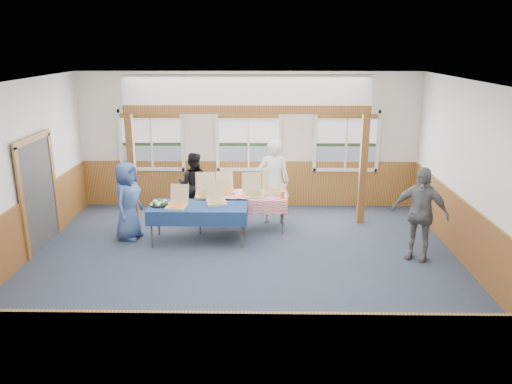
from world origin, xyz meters
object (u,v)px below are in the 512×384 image
person_grey (420,213)px  table_right (242,197)px  table_left (198,208)px  woman_black (194,184)px  man_blue (128,201)px  woman_white (274,182)px

person_grey → table_right: bearing=-174.0°
table_left → table_right: 1.10m
table_left → person_grey: 4.18m
table_right → woman_black: woman_black is taller
man_blue → person_grey: person_grey is taller
table_right → woman_white: size_ratio=1.07×
woman_white → woman_black: woman_white is taller
woman_white → woman_black: bearing=-13.8°
woman_white → woman_black: size_ratio=1.27×
man_blue → person_grey: bearing=-84.9°
table_left → woman_white: woman_white is taller
table_right → man_blue: bearing=-156.9°
woman_white → person_grey: bearing=144.8°
woman_black → woman_white: bearing=172.0°
woman_white → woman_black: 1.88m
person_grey → table_left: bearing=-160.1°
woman_white → woman_black: (-1.82, 0.45, -0.20)m
table_left → man_blue: (-1.43, 0.15, 0.09)m
table_left → woman_black: size_ratio=1.38×
woman_black → man_blue: man_blue is taller
man_blue → woman_white: bearing=-57.5°
table_left → table_right: (0.82, 0.73, -0.00)m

